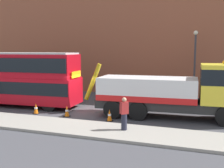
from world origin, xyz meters
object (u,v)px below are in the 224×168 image
Objects in this scene: traffic_cone_midway at (67,111)px; traffic_cone_near_truck at (109,116)px; double_decker_bus at (10,77)px; street_lamp at (195,59)px; pedestrian_bystander at (124,114)px; recovery_tow_truck at (176,91)px; traffic_cone_near_bus at (36,109)px.

traffic_cone_midway and traffic_cone_near_truck have the same top height.
double_decker_bus is 14.90m from street_lamp.
pedestrian_bystander is 0.29× the size of street_lamp.
pedestrian_bystander is 2.52m from traffic_cone_near_truck.
double_decker_bus reaches higher than recovery_tow_truck.
double_decker_bus reaches higher than traffic_cone_near_bus.
traffic_cone_midway is (-4.49, 2.09, -0.64)m from pedestrian_bystander.
traffic_cone_midway is 2.99m from traffic_cone_near_truck.
traffic_cone_near_bus is (3.56, -1.85, -1.89)m from double_decker_bus.
pedestrian_bystander is (-2.16, -3.96, -0.77)m from recovery_tow_truck.
street_lamp reaches higher than traffic_cone_midway.
recovery_tow_truck reaches higher than traffic_cone_near_bus.
traffic_cone_near_truck is at bearing -1.81° from traffic_cone_near_bus.
street_lamp is (2.86, 10.66, 2.49)m from pedestrian_bystander.
double_decker_bus is 15.48× the size of traffic_cone_near_truck.
traffic_cone_near_bus is (-8.97, -1.88, -1.42)m from recovery_tow_truck.
street_lamp reaches higher than recovery_tow_truck.
traffic_cone_near_bus is at bearing 178.19° from traffic_cone_near_truck.
traffic_cone_midway is at bearing -20.65° from double_decker_bus.
traffic_cone_midway is 0.12× the size of street_lamp.
traffic_cone_near_bus and traffic_cone_near_truck have the same top height.
traffic_cone_near_truck is at bearing -16.11° from double_decker_bus.
recovery_tow_truck is 4.43m from traffic_cone_near_truck.
recovery_tow_truck is 12.54m from double_decker_bus.
traffic_cone_near_bus is (-6.81, 2.08, -0.64)m from pedestrian_bystander.
double_decker_bus is 15.48× the size of traffic_cone_midway.
street_lamp reaches higher than pedestrian_bystander.
traffic_cone_near_bus is at bearing -138.42° from street_lamp.
traffic_cone_near_truck is at bearing -116.51° from street_lamp.
traffic_cone_near_bus is 5.31m from traffic_cone_near_truck.
street_lamp is at bearing -59.37° from pedestrian_bystander.
recovery_tow_truck is at bearing 29.23° from traffic_cone_near_truck.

